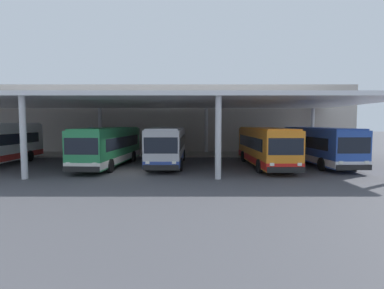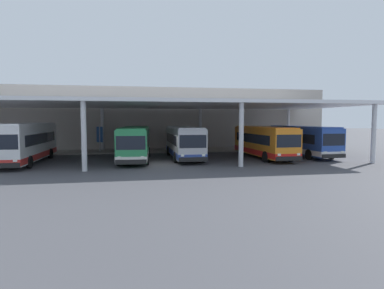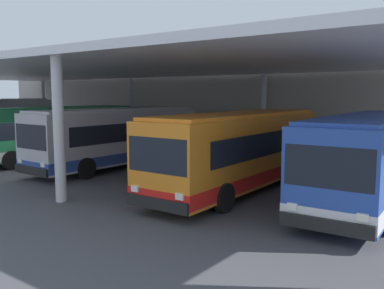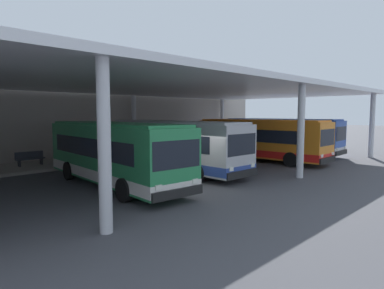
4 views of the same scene
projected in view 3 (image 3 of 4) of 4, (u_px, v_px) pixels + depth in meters
name	position (u px, v px, depth m)	size (l,w,h in m)	color
ground_plane	(28.00, 173.00, 21.05)	(200.00, 200.00, 0.00)	#47474C
platform_kerb	(175.00, 147.00, 30.41)	(42.00, 4.50, 0.18)	gray
station_building_facade	(201.00, 93.00, 32.53)	(48.00, 1.60, 8.06)	#ADA399
canopy_shelter	(108.00, 70.00, 24.80)	(40.00, 17.00, 5.55)	silver
bus_second_bay	(53.00, 133.00, 24.82)	(3.28, 10.68, 3.17)	#28844C
bus_middle_bay	(119.00, 136.00, 22.55)	(2.81, 10.56, 3.17)	#B7B7BC
bus_far_bay	(240.00, 150.00, 17.06)	(2.85, 10.57, 3.17)	orange
bus_departing	(370.00, 158.00, 15.01)	(3.04, 10.63, 3.17)	#284CA8
bench_waiting	(141.00, 136.00, 32.42)	(1.80, 0.45, 0.92)	#383D47
trash_bin	(166.00, 138.00, 30.81)	(0.52, 0.52, 0.98)	maroon
banner_sign	(107.00, 119.00, 33.25)	(0.70, 0.12, 3.20)	#B2B2B7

